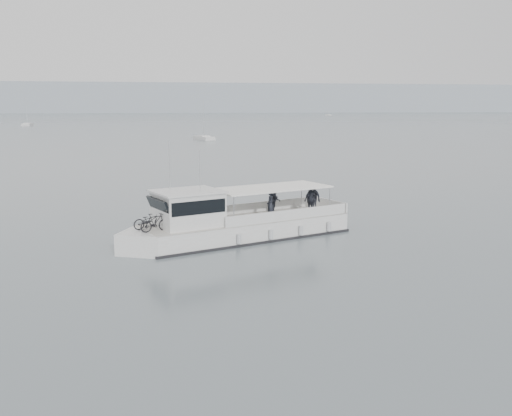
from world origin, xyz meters
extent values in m
plane|color=slate|center=(0.00, 0.00, 0.00)|extent=(1400.00, 1400.00, 0.00)
cube|color=#939EA8|center=(0.00, 560.00, 14.00)|extent=(1400.00, 90.00, 28.00)
cube|color=white|center=(-4.00, 3.66, 0.42)|extent=(11.53, 6.79, 1.21)
cube|color=white|center=(-9.24, 1.66, 0.42)|extent=(2.84, 2.84, 1.21)
cube|color=beige|center=(-4.00, 3.66, 1.03)|extent=(11.53, 6.79, 0.06)
cube|color=black|center=(-4.00, 3.66, 0.05)|extent=(11.75, 6.96, 0.17)
cube|color=white|center=(-2.95, 5.60, 1.31)|extent=(7.01, 2.75, 0.56)
cube|color=white|center=(-1.92, 2.92, 1.31)|extent=(7.01, 2.75, 0.56)
cube|color=white|center=(1.19, 5.64, 1.31)|extent=(1.15, 2.82, 0.56)
cube|color=white|center=(-7.14, 2.46, 1.87)|extent=(3.69, 3.42, 1.68)
cube|color=black|center=(-8.50, 1.95, 2.01)|extent=(1.32, 2.37, 1.08)
cube|color=black|center=(-7.14, 2.46, 2.15)|extent=(3.53, 3.39, 0.65)
cube|color=white|center=(-7.14, 2.46, 2.75)|extent=(3.93, 3.66, 0.09)
cube|color=white|center=(-2.61, 4.20, 2.57)|extent=(6.93, 4.88, 0.07)
cylinder|color=silver|center=(-4.93, 1.91, 1.80)|extent=(0.07, 0.07, 1.54)
cylinder|color=silver|center=(-5.87, 4.35, 1.80)|extent=(0.07, 0.07, 1.54)
cylinder|color=silver|center=(0.65, 4.04, 1.80)|extent=(0.07, 0.07, 1.54)
cylinder|color=silver|center=(-0.28, 6.48, 1.80)|extent=(0.07, 0.07, 1.54)
cylinder|color=silver|center=(-7.97, 3.05, 3.97)|extent=(0.04, 0.04, 2.43)
cylinder|color=silver|center=(-6.56, 1.99, 3.78)|extent=(0.04, 0.04, 2.05)
cylinder|color=#B8BBBF|center=(-4.73, 1.63, 0.47)|extent=(0.29, 0.29, 0.47)
cylinder|color=#B8BBBF|center=(-2.98, 2.29, 0.47)|extent=(0.29, 0.29, 0.47)
cylinder|color=#B8BBBF|center=(-1.24, 2.96, 0.47)|extent=(0.29, 0.29, 0.47)
cylinder|color=#B8BBBF|center=(0.51, 3.63, 0.47)|extent=(0.29, 0.29, 0.47)
imported|color=black|center=(-9.02, 2.15, 1.45)|extent=(1.69, 1.09, 0.84)
imported|color=black|center=(-8.75, 1.45, 1.47)|extent=(1.53, 0.92, 0.89)
imported|color=#22252E|center=(-2.83, 3.21, 1.81)|extent=(0.39, 0.58, 1.57)
imported|color=#22252E|center=(-2.14, 5.07, 1.81)|extent=(0.87, 0.95, 1.57)
imported|color=#22252E|center=(-0.32, 4.47, 1.81)|extent=(0.98, 0.81, 1.57)
imported|color=#22252E|center=(0.22, 5.68, 1.81)|extent=(0.99, 1.17, 1.57)
cube|color=white|center=(116.01, 365.87, 0.30)|extent=(3.87, 5.00, 0.75)
cube|color=white|center=(116.01, 365.87, 0.62)|extent=(2.06, 2.17, 0.45)
cube|color=white|center=(-50.88, 188.60, 0.30)|extent=(2.92, 8.50, 0.75)
cube|color=white|center=(-50.88, 188.60, 0.62)|extent=(2.44, 3.01, 0.45)
cylinder|color=silver|center=(-50.88, 188.60, 5.24)|extent=(0.08, 0.08, 9.28)
cube|color=white|center=(2.18, 92.32, 0.30)|extent=(4.13, 7.09, 0.75)
cube|color=white|center=(2.18, 92.32, 0.62)|extent=(2.52, 2.83, 0.45)
cylinder|color=silver|center=(2.18, 92.32, 4.31)|extent=(0.08, 0.08, 7.43)
camera|label=1|loc=(-8.90, -25.24, 6.90)|focal=40.00mm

